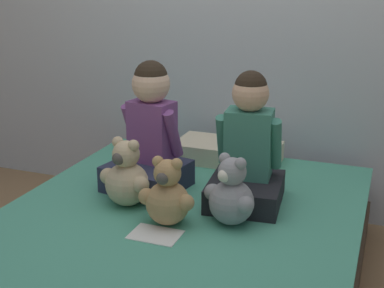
{
  "coord_description": "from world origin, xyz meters",
  "views": [
    {
      "loc": [
        0.85,
        -1.99,
        1.45
      ],
      "look_at": [
        0.0,
        0.22,
        0.68
      ],
      "focal_mm": 50.0,
      "sensor_mm": 36.0,
      "label": 1
    }
  ],
  "objects_px": {
    "teddy_bear_held_by_right_child": "(231,195)",
    "pillow_at_headboard": "(228,152)",
    "child_on_left": "(150,136)",
    "child_on_right": "(248,151)",
    "teddy_bear_held_by_left_child": "(127,177)",
    "sign_card": "(155,235)",
    "teddy_bear_between_children": "(168,196)",
    "bed": "(175,258)"
  },
  "relations": [
    {
      "from": "teddy_bear_held_by_right_child",
      "to": "sign_card",
      "type": "distance_m",
      "value": 0.36
    },
    {
      "from": "child_on_left",
      "to": "teddy_bear_held_by_left_child",
      "type": "xyz_separation_m",
      "value": [
        -0.01,
        -0.25,
        -0.13
      ]
    },
    {
      "from": "child_on_left",
      "to": "teddy_bear_between_children",
      "type": "relative_size",
      "value": 2.1
    },
    {
      "from": "bed",
      "to": "child_on_right",
      "type": "bearing_deg",
      "value": 51.08
    },
    {
      "from": "child_on_right",
      "to": "teddy_bear_held_by_left_child",
      "type": "distance_m",
      "value": 0.58
    },
    {
      "from": "teddy_bear_held_by_left_child",
      "to": "teddy_bear_held_by_right_child",
      "type": "height_order",
      "value": "teddy_bear_held_by_left_child"
    },
    {
      "from": "teddy_bear_between_children",
      "to": "sign_card",
      "type": "distance_m",
      "value": 0.17
    },
    {
      "from": "teddy_bear_held_by_right_child",
      "to": "sign_card",
      "type": "xyz_separation_m",
      "value": [
        -0.26,
        -0.22,
        -0.13
      ]
    },
    {
      "from": "teddy_bear_held_by_left_child",
      "to": "pillow_at_headboard",
      "type": "distance_m",
      "value": 0.8
    },
    {
      "from": "bed",
      "to": "child_on_left",
      "type": "height_order",
      "value": "child_on_left"
    },
    {
      "from": "child_on_left",
      "to": "teddy_bear_held_by_left_child",
      "type": "relative_size",
      "value": 1.96
    },
    {
      "from": "child_on_right",
      "to": "teddy_bear_between_children",
      "type": "distance_m",
      "value": 0.46
    },
    {
      "from": "pillow_at_headboard",
      "to": "sign_card",
      "type": "distance_m",
      "value": 0.98
    },
    {
      "from": "child_on_right",
      "to": "sign_card",
      "type": "distance_m",
      "value": 0.6
    },
    {
      "from": "teddy_bear_between_children",
      "to": "teddy_bear_held_by_right_child",
      "type": "bearing_deg",
      "value": 21.62
    },
    {
      "from": "bed",
      "to": "teddy_bear_held_by_left_child",
      "type": "bearing_deg",
      "value": 167.71
    },
    {
      "from": "pillow_at_headboard",
      "to": "teddy_bear_between_children",
      "type": "bearing_deg",
      "value": -90.36
    },
    {
      "from": "child_on_left",
      "to": "pillow_at_headboard",
      "type": "relative_size",
      "value": 1.08
    },
    {
      "from": "pillow_at_headboard",
      "to": "sign_card",
      "type": "relative_size",
      "value": 2.83
    },
    {
      "from": "pillow_at_headboard",
      "to": "bed",
      "type": "bearing_deg",
      "value": -90.0
    },
    {
      "from": "child_on_left",
      "to": "teddy_bear_held_by_right_child",
      "type": "bearing_deg",
      "value": -16.77
    },
    {
      "from": "child_on_left",
      "to": "sign_card",
      "type": "height_order",
      "value": "child_on_left"
    },
    {
      "from": "child_on_left",
      "to": "child_on_right",
      "type": "height_order",
      "value": "child_on_left"
    },
    {
      "from": "bed",
      "to": "teddy_bear_held_by_left_child",
      "type": "distance_m",
      "value": 0.43
    },
    {
      "from": "child_on_left",
      "to": "pillow_at_headboard",
      "type": "height_order",
      "value": "child_on_left"
    },
    {
      "from": "child_on_left",
      "to": "pillow_at_headboard",
      "type": "xyz_separation_m",
      "value": [
        0.26,
        0.5,
        -0.21
      ]
    },
    {
      "from": "bed",
      "to": "pillow_at_headboard",
      "type": "relative_size",
      "value": 3.32
    },
    {
      "from": "bed",
      "to": "teddy_bear_between_children",
      "type": "xyz_separation_m",
      "value": [
        -0.01,
        -0.06,
        0.33
      ]
    },
    {
      "from": "pillow_at_headboard",
      "to": "sign_card",
      "type": "height_order",
      "value": "pillow_at_headboard"
    },
    {
      "from": "teddy_bear_between_children",
      "to": "pillow_at_headboard",
      "type": "xyz_separation_m",
      "value": [
        0.01,
        0.86,
        -0.07
      ]
    },
    {
      "from": "sign_card",
      "to": "teddy_bear_held_by_right_child",
      "type": "bearing_deg",
      "value": 40.06
    },
    {
      "from": "teddy_bear_between_children",
      "to": "pillow_at_headboard",
      "type": "relative_size",
      "value": 0.52
    },
    {
      "from": "bed",
      "to": "child_on_right",
      "type": "height_order",
      "value": "child_on_right"
    },
    {
      "from": "teddy_bear_held_by_left_child",
      "to": "sign_card",
      "type": "height_order",
      "value": "teddy_bear_held_by_left_child"
    },
    {
      "from": "teddy_bear_held_by_right_child",
      "to": "pillow_at_headboard",
      "type": "distance_m",
      "value": 0.81
    },
    {
      "from": "bed",
      "to": "sign_card",
      "type": "distance_m",
      "value": 0.27
    },
    {
      "from": "teddy_bear_held_by_left_child",
      "to": "teddy_bear_between_children",
      "type": "bearing_deg",
      "value": -12.24
    },
    {
      "from": "teddy_bear_held_by_right_child",
      "to": "teddy_bear_between_children",
      "type": "xyz_separation_m",
      "value": [
        -0.26,
        -0.1,
        -0.0
      ]
    },
    {
      "from": "child_on_right",
      "to": "teddy_bear_held_by_left_child",
      "type": "bearing_deg",
      "value": -159.61
    },
    {
      "from": "bed",
      "to": "teddy_bear_between_children",
      "type": "relative_size",
      "value": 6.44
    },
    {
      "from": "teddy_bear_between_children",
      "to": "teddy_bear_held_by_left_child",
      "type": "bearing_deg",
      "value": 156.02
    },
    {
      "from": "child_on_left",
      "to": "sign_card",
      "type": "bearing_deg",
      "value": -52.46
    }
  ]
}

